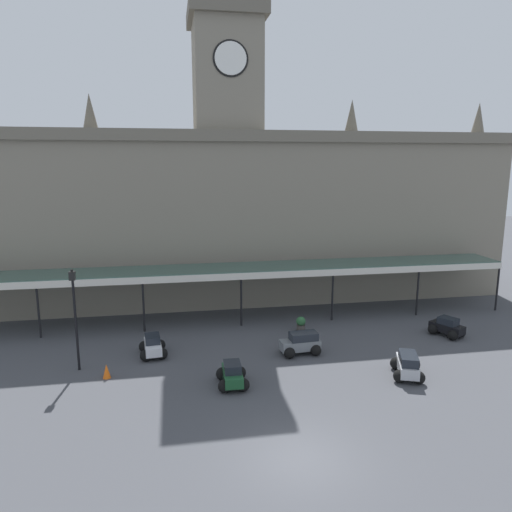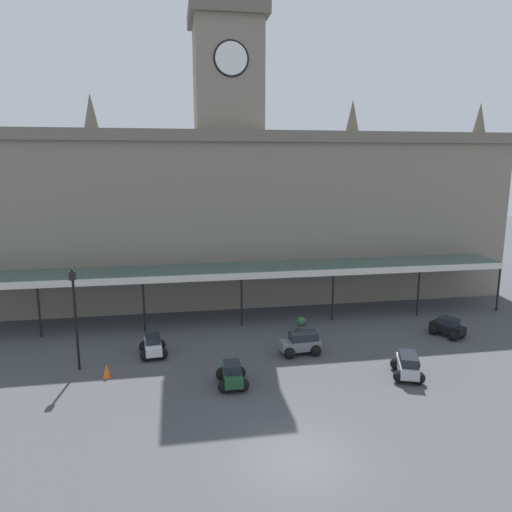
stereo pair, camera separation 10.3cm
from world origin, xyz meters
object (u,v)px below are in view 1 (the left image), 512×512
(car_grey_estate, at_px, (301,344))
(victorian_lamppost, at_px, (75,309))
(car_silver_estate, at_px, (407,366))
(car_black_sedan, at_px, (447,328))
(traffic_cone, at_px, (107,371))
(planter_by_canopy, at_px, (301,324))
(car_white_sedan, at_px, (153,347))
(car_green_sedan, at_px, (232,376))

(car_grey_estate, relative_size, victorian_lamppost, 0.43)
(car_silver_estate, distance_m, car_grey_estate, 5.90)
(car_black_sedan, height_order, car_grey_estate, car_grey_estate)
(traffic_cone, xyz_separation_m, planter_by_canopy, (11.46, 4.84, 0.13))
(car_silver_estate, distance_m, victorian_lamppost, 17.21)
(car_silver_estate, xyz_separation_m, traffic_cone, (-15.01, 2.52, -0.20))
(car_silver_estate, height_order, victorian_lamppost, victorian_lamppost)
(victorian_lamppost, bearing_deg, car_white_sedan, 18.25)
(victorian_lamppost, bearing_deg, car_green_sedan, -22.51)
(car_black_sedan, relative_size, car_grey_estate, 0.97)
(car_grey_estate, bearing_deg, car_white_sedan, 171.36)
(car_white_sedan, bearing_deg, planter_by_canopy, 14.18)
(traffic_cone, bearing_deg, car_green_sedan, -17.43)
(car_green_sedan, height_order, car_silver_estate, car_silver_estate)
(car_white_sedan, bearing_deg, car_black_sedan, -0.24)
(car_grey_estate, bearing_deg, planter_by_canopy, 74.45)
(car_white_sedan, bearing_deg, car_grey_estate, -8.64)
(car_green_sedan, bearing_deg, car_white_sedan, 131.68)
(car_black_sedan, distance_m, planter_by_canopy, 9.13)
(car_black_sedan, distance_m, car_white_sedan, 18.07)
(victorian_lamppost, bearing_deg, car_black_sedan, 3.05)
(traffic_cone, bearing_deg, victorian_lamppost, 140.91)
(car_black_sedan, relative_size, car_silver_estate, 0.93)
(traffic_cone, relative_size, planter_by_canopy, 0.76)
(car_white_sedan, xyz_separation_m, planter_by_canopy, (9.26, 2.34, -0.01))
(car_black_sedan, height_order, traffic_cone, car_black_sedan)
(car_white_sedan, height_order, planter_by_canopy, car_white_sedan)
(car_green_sedan, xyz_separation_m, planter_by_canopy, (5.32, 6.77, -0.01))
(car_black_sedan, height_order, car_silver_estate, car_silver_estate)
(victorian_lamppost, relative_size, planter_by_canopy, 5.65)
(traffic_cone, bearing_deg, planter_by_canopy, 22.88)
(car_black_sedan, xyz_separation_m, victorian_lamppost, (-21.82, -1.16, 2.83))
(car_white_sedan, height_order, car_grey_estate, car_grey_estate)
(car_silver_estate, relative_size, car_grey_estate, 1.05)
(traffic_cone, bearing_deg, car_grey_estate, 6.77)
(car_silver_estate, height_order, traffic_cone, car_silver_estate)
(car_black_sedan, distance_m, car_silver_estate, 7.22)
(car_white_sedan, height_order, victorian_lamppost, victorian_lamppost)
(car_black_sedan, bearing_deg, victorian_lamppost, -176.95)
(planter_by_canopy, bearing_deg, car_grey_estate, -105.55)
(car_white_sedan, relative_size, traffic_cone, 2.93)
(car_green_sedan, bearing_deg, car_silver_estate, -3.82)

